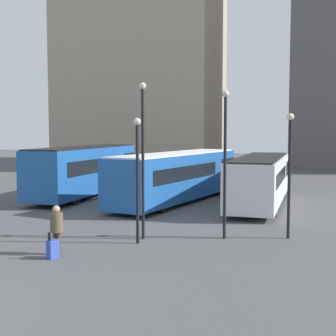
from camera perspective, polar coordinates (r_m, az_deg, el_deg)
The scene contains 10 objects.
building_block_left at distance 66.32m, azimuth -3.42°, elevation 14.88°, with size 21.44×12.37×32.31m.
bus_0 at distance 31.03m, azimuth -10.00°, elevation -0.13°, with size 2.95×11.27×3.25m.
bus_1 at distance 28.18m, azimuth 1.24°, elevation -0.83°, with size 4.52×12.61×2.97m.
bus_2 at distance 27.42m, azimuth 11.22°, elevation -1.26°, with size 2.82×11.13×2.80m.
traveler at distance 16.68m, azimuth -13.43°, elevation -6.82°, with size 0.52×0.52×1.71m.
suitcase at distance 16.35m, azimuth -13.87°, elevation -9.56°, with size 0.29×0.45×0.91m.
lamp_post_0 at distance 18.98m, azimuth 14.59°, elevation 0.46°, with size 0.28×0.28×4.95m.
lamp_post_1 at distance 17.59m, azimuth -3.75°, elevation -0.07°, with size 0.28×0.28×4.75m.
lamp_post_2 at distance 18.44m, azimuth 6.97°, elevation 1.90°, with size 0.28×0.28×5.84m.
lamp_post_3 at distance 18.27m, azimuth -3.09°, elevation 2.38°, with size 0.28×0.28×6.13m.
Camera 1 is at (9.45, -7.73, 4.27)m, focal length 50.00 mm.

